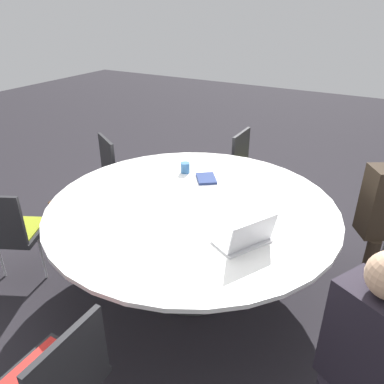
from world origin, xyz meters
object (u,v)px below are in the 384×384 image
object	(u,v)px
chair_3	(121,168)
chair_5	(55,380)
spiral_notebook	(206,178)
handbag	(69,209)
person_0	(367,350)
chair_4	(8,228)
coffee_cup	(185,168)
laptop	(247,238)
chair_2	(251,165)

from	to	relation	value
chair_3	chair_5	xyz separation A→B (m)	(2.08, 1.32, 0.00)
spiral_notebook	chair_5	bearing A→B (deg)	5.68
handbag	spiral_notebook	bearing A→B (deg)	96.82
person_0	spiral_notebook	size ratio (longest dim) A/B	4.75
chair_5	spiral_notebook	distance (m)	1.86
chair_4	coffee_cup	size ratio (longest dim) A/B	9.68
chair_5	spiral_notebook	world-z (taller)	chair_5
chair_4	person_0	bearing A→B (deg)	-26.55
chair_4	laptop	xyz separation A→B (m)	(-0.38, 1.79, 0.28)
chair_2	person_0	xyz separation A→B (m)	(2.12, 1.37, 0.19)
chair_3	person_0	bearing A→B (deg)	2.47
spiral_notebook	handbag	bearing A→B (deg)	-83.18
chair_2	coffee_cup	world-z (taller)	chair_2
chair_2	chair_5	xyz separation A→B (m)	(2.82, 0.16, 0.00)
chair_4	person_0	world-z (taller)	person_0
spiral_notebook	chair_4	bearing A→B (deg)	-45.89
spiral_notebook	laptop	bearing A→B (deg)	42.12
person_0	handbag	size ratio (longest dim) A/B	3.41
chair_5	laptop	world-z (taller)	laptop
spiral_notebook	chair_2	bearing A→B (deg)	178.49
chair_4	spiral_notebook	xyz separation A→B (m)	(-1.10, 1.14, 0.24)
handbag	laptop	bearing A→B (deg)	76.10
laptop	coffee_cup	distance (m)	1.16
person_0	laptop	world-z (taller)	person_0
chair_2	person_0	world-z (taller)	person_0
laptop	handbag	world-z (taller)	laptop
chair_4	chair_2	bearing A→B (deg)	35.15
chair_2	handbag	size ratio (longest dim) A/B	2.43
handbag	chair_4	bearing A→B (deg)	22.88
coffee_cup	handbag	size ratio (longest dim) A/B	0.25
chair_2	chair_3	bearing A→B (deg)	-58.06
chair_3	laptop	xyz separation A→B (m)	(0.96, 1.79, 0.28)
coffee_cup	laptop	bearing A→B (deg)	49.18
chair_5	chair_3	bearing A→B (deg)	32.03
chair_4	person_0	size ratio (longest dim) A/B	0.71
chair_4	chair_5	bearing A→B (deg)	-54.94
chair_3	person_0	world-z (taller)	person_0
person_0	spiral_notebook	world-z (taller)	person_0
chair_2	spiral_notebook	xyz separation A→B (m)	(0.98, -0.03, 0.24)
spiral_notebook	handbag	size ratio (longest dim) A/B	0.72
laptop	chair_2	bearing A→B (deg)	-131.59
coffee_cup	spiral_notebook	bearing A→B (deg)	80.47
chair_3	coffee_cup	size ratio (longest dim) A/B	9.68
laptop	handbag	bearing A→B (deg)	-75.65
person_0	handbag	world-z (taller)	person_0
chair_3	laptop	bearing A→B (deg)	2.77
laptop	handbag	size ratio (longest dim) A/B	1.11
chair_5	handbag	world-z (taller)	chair_5
spiral_notebook	handbag	xyz separation A→B (m)	(0.18, -1.52, -0.63)
chair_5	chair_4	bearing A→B (deg)	60.42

